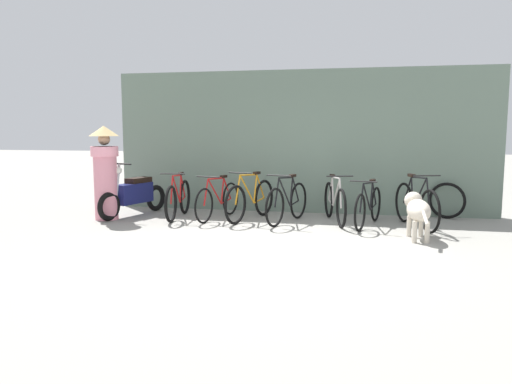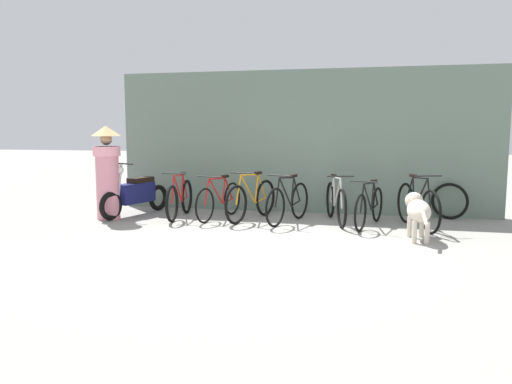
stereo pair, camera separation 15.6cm
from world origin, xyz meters
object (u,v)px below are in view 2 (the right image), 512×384
Objects in this scene: stray_dog at (418,210)px; bicycle_2 at (252,200)px; bicycle_6 at (417,206)px; bicycle_0 at (180,199)px; person_in_robes at (107,170)px; spare_tire_left at (450,201)px; bicycle_5 at (369,207)px; motorcycle at (136,194)px; bicycle_3 at (288,203)px; bicycle_1 at (219,200)px; bicycle_4 at (336,203)px.

bicycle_2 is at bearing 65.19° from stray_dog.
stray_dog is at bearing -23.39° from bicycle_6.
bicycle_0 is 0.95× the size of person_in_robes.
spare_tire_left is at bearing 121.15° from bicycle_2.
bicycle_6 is 2.41× the size of spare_tire_left.
bicycle_6 is 0.91m from stray_dog.
bicycle_6 is 1.28× the size of stray_dog.
bicycle_0 is 1.01× the size of bicycle_6.
bicycle_5 is at bearing 102.83° from bicycle_2.
stray_dog is (5.16, -1.01, 0.04)m from motorcycle.
bicycle_5 is 0.95× the size of person_in_robes.
bicycle_6 is (2.21, 0.01, 0.02)m from bicycle_3.
bicycle_6 is (3.53, -0.10, 0.03)m from bicycle_1.
bicycle_4 reaches higher than spare_tire_left.
person_in_robes is at bearing -76.80° from bicycle_0.
bicycle_0 reaches higher than bicycle_1.
bicycle_5 is 4.80m from person_in_robes.
bicycle_4 is (1.53, 0.07, -0.01)m from bicycle_2.
person_in_robes is at bearing -167.44° from spare_tire_left.
person_in_robes is (-2.63, -0.50, 0.55)m from bicycle_2.
stray_dog is (0.72, -0.86, 0.11)m from bicycle_5.
spare_tire_left is (2.87, 1.02, -0.02)m from bicycle_3.
bicycle_4 is 3.85m from motorcycle.
bicycle_1 is at bearing -102.54° from bicycle_4.
bicycle_2 is (1.38, 0.08, 0.01)m from bicycle_0.
bicycle_6 is 1.21m from spare_tire_left.
bicycle_0 is 1.00× the size of bicycle_5.
spare_tire_left is (5.89, 0.90, -0.07)m from motorcycle.
motorcycle is at bearing 73.99° from stray_dog.
bicycle_6 reaches higher than bicycle_2.
person_in_robes is (-1.25, -0.42, 0.57)m from bicycle_0.
bicycle_4 is 1.02× the size of bicycle_5.
bicycle_3 is at bearing 62.51° from stray_dog.
bicycle_6 reaches higher than stray_dog.
motorcycle is at bearing -171.32° from spare_tire_left.
bicycle_5 is at bearing 83.39° from bicycle_0.
stray_dog is (3.45, -1.00, 0.10)m from bicycle_1.
bicycle_1 is at bearing -167.79° from spare_tire_left.
bicycle_1 is 1.28× the size of stray_dog.
bicycle_6 is 5.23m from motorcycle.
motorcycle is 5.96m from spare_tire_left.
bicycle_1 is at bearing -70.57° from bicycle_2.
bicycle_1 is 2.41× the size of spare_tire_left.
spare_tire_left is at bearing 95.78° from bicycle_0.
bicycle_1 reaches higher than stray_dog.
bicycle_4 is (2.91, 0.15, 0.00)m from bicycle_0.
motorcycle is at bearing -74.78° from bicycle_3.
bicycle_2 is at bearing -79.31° from bicycle_5.
bicycle_6 is at bearing 100.55° from bicycle_1.
bicycle_6 is at bearing 84.15° from bicycle_0.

